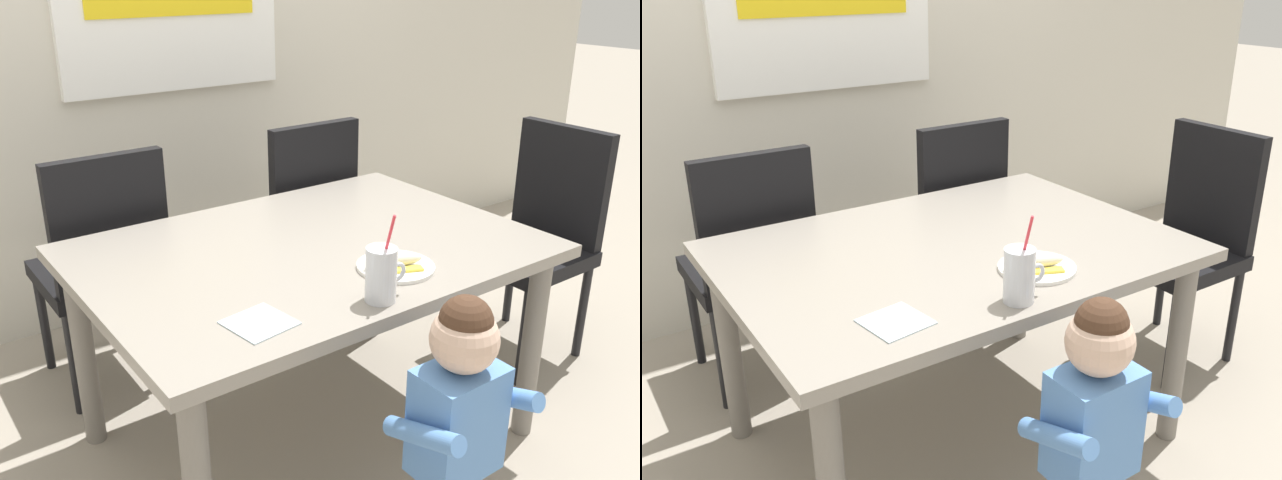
% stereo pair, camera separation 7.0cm
% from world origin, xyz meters
% --- Properties ---
extents(ground_plane, '(24.00, 24.00, 0.00)m').
position_xyz_m(ground_plane, '(0.00, 0.00, 0.00)').
color(ground_plane, '#9E9384').
extents(dining_table, '(1.41, 1.01, 0.73)m').
position_xyz_m(dining_table, '(0.00, 0.00, 0.64)').
color(dining_table, gray).
rests_on(dining_table, ground).
extents(dining_chair_left, '(0.44, 0.45, 0.96)m').
position_xyz_m(dining_chair_left, '(-0.43, 0.72, 0.54)').
color(dining_chair_left, black).
rests_on(dining_chair_left, ground).
extents(dining_chair_right, '(0.44, 0.45, 0.96)m').
position_xyz_m(dining_chair_right, '(0.44, 0.70, 0.54)').
color(dining_chair_right, black).
rests_on(dining_chair_right, ground).
extents(dining_chair_far, '(0.44, 0.44, 0.96)m').
position_xyz_m(dining_chair_far, '(1.13, -0.04, 0.54)').
color(dining_chair_far, black).
rests_on(dining_chair_far, ground).
extents(toddler_standing, '(0.33, 0.24, 0.84)m').
position_xyz_m(toddler_standing, '(-0.03, -0.69, 0.53)').
color(toddler_standing, '#3F4760').
rests_on(toddler_standing, ground).
extents(milk_cup, '(0.13, 0.08, 0.25)m').
position_xyz_m(milk_cup, '(-0.06, -0.42, 0.80)').
color(milk_cup, silver).
rests_on(milk_cup, dining_table).
extents(snack_plate, '(0.23, 0.23, 0.01)m').
position_xyz_m(snack_plate, '(0.10, -0.29, 0.74)').
color(snack_plate, white).
rests_on(snack_plate, dining_table).
extents(peeled_banana, '(0.17, 0.14, 0.07)m').
position_xyz_m(peeled_banana, '(0.09, -0.30, 0.76)').
color(peeled_banana, '#F4EAC6').
rests_on(peeled_banana, snack_plate).
extents(paper_napkin, '(0.17, 0.17, 0.00)m').
position_xyz_m(paper_napkin, '(-0.39, -0.34, 0.73)').
color(paper_napkin, silver).
rests_on(paper_napkin, dining_table).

